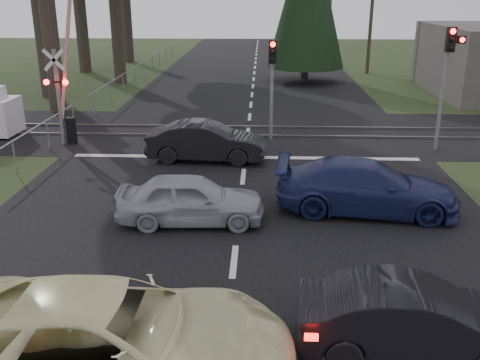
# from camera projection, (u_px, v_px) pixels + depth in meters

# --- Properties ---
(ground) EXTENTS (120.00, 120.00, 0.00)m
(ground) POSITION_uv_depth(u_px,v_px,m) (234.00, 262.00, 12.44)
(ground) COLOR #283719
(ground) RESTS_ON ground
(road) EXTENTS (14.00, 100.00, 0.01)m
(road) POSITION_uv_depth(u_px,v_px,m) (247.00, 144.00, 21.85)
(road) COLOR black
(road) RESTS_ON ground
(rail_corridor) EXTENTS (120.00, 8.00, 0.01)m
(rail_corridor) POSITION_uv_depth(u_px,v_px,m) (248.00, 132.00, 23.73)
(rail_corridor) COLOR black
(rail_corridor) RESTS_ON ground
(stop_line) EXTENTS (13.00, 0.35, 0.00)m
(stop_line) POSITION_uv_depth(u_px,v_px,m) (245.00, 157.00, 20.15)
(stop_line) COLOR silver
(stop_line) RESTS_ON ground
(rail_near) EXTENTS (120.00, 0.12, 0.10)m
(rail_near) POSITION_uv_depth(u_px,v_px,m) (247.00, 136.00, 22.96)
(rail_near) COLOR #59544C
(rail_near) RESTS_ON ground
(rail_far) EXTENTS (120.00, 0.12, 0.10)m
(rail_far) POSITION_uv_depth(u_px,v_px,m) (248.00, 127.00, 24.47)
(rail_far) COLOR #59544C
(rail_far) RESTS_ON ground
(crossing_signal) EXTENTS (1.62, 0.38, 6.96)m
(crossing_signal) POSITION_uv_depth(u_px,v_px,m) (64.00, 94.00, 21.24)
(crossing_signal) COLOR slate
(crossing_signal) RESTS_ON ground
(traffic_signal_right) EXTENTS (0.68, 0.48, 4.70)m
(traffic_signal_right) POSITION_uv_depth(u_px,v_px,m) (448.00, 65.00, 19.95)
(traffic_signal_right) COLOR slate
(traffic_signal_right) RESTS_ON ground
(traffic_signal_center) EXTENTS (0.32, 0.48, 4.10)m
(traffic_signal_center) POSITION_uv_depth(u_px,v_px,m) (272.00, 73.00, 21.51)
(traffic_signal_center) COLOR slate
(traffic_signal_center) RESTS_ON ground
(utility_pole_mid) EXTENTS (1.80, 0.26, 9.00)m
(utility_pole_mid) POSITION_uv_depth(u_px,v_px,m) (372.00, 8.00, 38.76)
(utility_pole_mid) COLOR #4C3D2D
(utility_pole_mid) RESTS_ON ground
(utility_pole_far) EXTENTS (1.80, 0.26, 9.00)m
(utility_pole_far) POSITION_uv_depth(u_px,v_px,m) (331.00, 1.00, 62.28)
(utility_pole_far) COLOR #4C3D2D
(utility_pole_far) RESTS_ON ground
(fence_left) EXTENTS (0.10, 36.00, 1.20)m
(fence_left) POSITION_uv_depth(u_px,v_px,m) (130.00, 89.00, 33.92)
(fence_left) COLOR slate
(fence_left) RESTS_ON ground
(cream_coupe) EXTENTS (5.87, 2.75, 1.63)m
(cream_coupe) POSITION_uv_depth(u_px,v_px,m) (109.00, 341.00, 8.33)
(cream_coupe) COLOR beige
(cream_coupe) RESTS_ON ground
(dark_hatchback) EXTENTS (4.09, 1.62, 1.32)m
(dark_hatchback) POSITION_uv_depth(u_px,v_px,m) (414.00, 320.00, 9.10)
(dark_hatchback) COLOR black
(dark_hatchback) RESTS_ON ground
(silver_car) EXTENTS (4.01, 1.76, 1.34)m
(silver_car) POSITION_uv_depth(u_px,v_px,m) (191.00, 199.00, 14.33)
(silver_car) COLOR #A2A4A9
(silver_car) RESTS_ON ground
(blue_sedan) EXTENTS (5.27, 2.58, 1.47)m
(blue_sedan) POSITION_uv_depth(u_px,v_px,m) (366.00, 187.00, 15.03)
(blue_sedan) COLOR #1A224E
(blue_sedan) RESTS_ON ground
(dark_car_far) EXTENTS (4.39, 1.74, 1.42)m
(dark_car_far) POSITION_uv_depth(u_px,v_px,m) (206.00, 142.00, 19.59)
(dark_car_far) COLOR black
(dark_car_far) RESTS_ON ground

